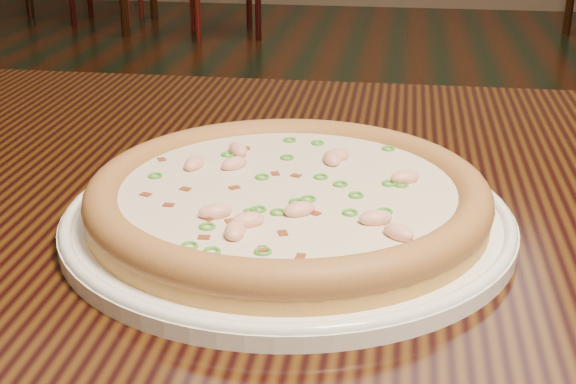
# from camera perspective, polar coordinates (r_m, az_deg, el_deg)

# --- Properties ---
(ground) EXTENTS (9.00, 9.00, 0.00)m
(ground) POSITION_cam_1_polar(r_m,az_deg,el_deg) (1.84, 5.74, -11.08)
(ground) COLOR black
(hero_table) EXTENTS (1.20, 0.80, 0.75)m
(hero_table) POSITION_cam_1_polar(r_m,az_deg,el_deg) (0.72, 10.20, -8.52)
(hero_table) COLOR black
(hero_table) RESTS_ON ground
(plate) EXTENTS (0.35, 0.35, 0.02)m
(plate) POSITION_cam_1_polar(r_m,az_deg,el_deg) (0.63, 0.00, -1.79)
(plate) COLOR white
(plate) RESTS_ON hero_table
(pizza) EXTENTS (0.31, 0.31, 0.03)m
(pizza) POSITION_cam_1_polar(r_m,az_deg,el_deg) (0.62, 0.00, -0.25)
(pizza) COLOR tan
(pizza) RESTS_ON plate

